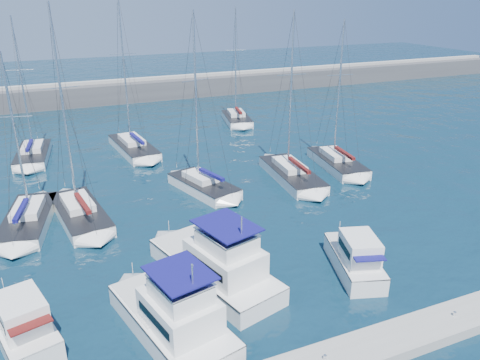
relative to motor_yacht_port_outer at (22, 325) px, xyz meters
name	(u,v)px	position (x,y,z in m)	size (l,w,h in m)	color
ground	(234,256)	(12.87, 3.32, -0.94)	(220.00, 220.00, 0.00)	black
breakwater	(110,95)	(12.87, 55.32, 0.11)	(160.00, 6.00, 4.45)	#424244
dock_cleat_centre	(325,357)	(12.87, -7.68, -0.22)	(0.16, 0.16, 0.25)	silver
dock_cleat_near_stbd	(455,314)	(20.87, -7.68, -0.22)	(0.16, 0.16, 0.25)	silver
motor_yacht_port_outer	(22,325)	(0.00, 0.00, 0.00)	(3.87, 6.35, 3.20)	white
motor_yacht_port_inner	(175,318)	(7.11, -2.72, 0.19)	(5.23, 8.90, 4.69)	silver
motor_yacht_stbd_inner	(218,266)	(10.84, 0.97, 0.19)	(6.00, 10.25, 4.69)	silver
motor_yacht_stbd_outer	(355,260)	(19.08, -1.47, 0.00)	(3.93, 6.22, 3.20)	white
sailboat_mid_a	(28,220)	(0.29, 13.54, -0.44)	(4.63, 8.75, 13.12)	silver
sailboat_mid_b	(80,213)	(4.00, 13.11, -0.41)	(4.20, 8.90, 16.24)	white
sailboat_mid_c	(203,185)	(14.62, 14.63, -0.40)	(4.89, 7.91, 15.53)	silver
sailboat_mid_d	(291,174)	(23.18, 14.08, -0.43)	(3.98, 9.53, 15.45)	white
sailboat_mid_e	(337,162)	(28.99, 15.13, -0.43)	(4.19, 8.70, 14.54)	silver
sailboat_back_a	(33,155)	(0.87, 29.79, -0.42)	(4.03, 8.51, 14.72)	silver
sailboat_back_b	(134,147)	(11.13, 28.19, -0.41)	(4.15, 9.74, 16.85)	white
sailboat_back_c	(237,119)	(26.44, 35.12, -0.41)	(4.47, 7.70, 15.14)	silver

